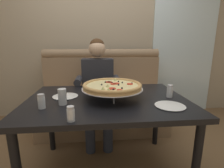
# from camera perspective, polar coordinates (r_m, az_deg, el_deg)

# --- Properties ---
(back_wall_with_window) EXTENTS (6.00, 0.12, 2.80)m
(back_wall_with_window) POSITION_cam_1_polar(r_m,az_deg,el_deg) (2.93, -3.82, 17.20)
(back_wall_with_window) COLOR tan
(back_wall_with_window) RESTS_ON ground_plane
(window_panel) EXTENTS (1.10, 0.02, 2.80)m
(window_panel) POSITION_cam_1_polar(r_m,az_deg,el_deg) (3.23, 23.55, 15.80)
(window_panel) COLOR white
(window_panel) RESTS_ON ground_plane
(booth_bench) EXTENTS (1.75, 0.78, 1.13)m
(booth_bench) POSITION_cam_1_polar(r_m,az_deg,el_deg) (2.48, -3.08, -5.55)
(booth_bench) COLOR #937556
(booth_bench) RESTS_ON ground_plane
(dining_table) EXTENTS (1.37, 0.97, 0.74)m
(dining_table) POSITION_cam_1_polar(r_m,az_deg,el_deg) (1.50, -1.68, -7.70)
(dining_table) COLOR black
(dining_table) RESTS_ON ground_plane
(diner_main) EXTENTS (0.54, 0.64, 1.27)m
(diner_main) POSITION_cam_1_polar(r_m,az_deg,el_deg) (2.14, -4.81, 0.00)
(diner_main) COLOR #2D3342
(diner_main) RESTS_ON ground_plane
(pizza) EXTENTS (0.52, 0.52, 0.14)m
(pizza) POSITION_cam_1_polar(r_m,az_deg,el_deg) (1.44, 0.09, -0.70)
(pizza) COLOR silver
(pizza) RESTS_ON dining_table
(shaker_pepper_flakes) EXTENTS (0.05, 0.05, 0.11)m
(shaker_pepper_flakes) POSITION_cam_1_polar(r_m,az_deg,el_deg) (1.57, 18.96, -2.57)
(shaker_pepper_flakes) COLOR white
(shaker_pepper_flakes) RESTS_ON dining_table
(shaker_oregano) EXTENTS (0.05, 0.05, 0.11)m
(shaker_oregano) POSITION_cam_1_polar(r_m,az_deg,el_deg) (1.34, -22.78, -5.77)
(shaker_oregano) COLOR white
(shaker_oregano) RESTS_ON dining_table
(shaker_parmesan) EXTENTS (0.05, 0.05, 0.10)m
(shaker_parmesan) POSITION_cam_1_polar(r_m,az_deg,el_deg) (1.07, -13.77, -10.13)
(shaker_parmesan) COLOR white
(shaker_parmesan) RESTS_ON dining_table
(plate_near_left) EXTENTS (0.23, 0.23, 0.02)m
(plate_near_left) POSITION_cam_1_polar(r_m,az_deg,el_deg) (1.36, 19.06, -6.72)
(plate_near_left) COLOR white
(plate_near_left) RESTS_ON dining_table
(plate_near_right) EXTENTS (0.22, 0.22, 0.02)m
(plate_near_right) POSITION_cam_1_polar(r_m,az_deg,el_deg) (1.57, -15.55, -3.79)
(plate_near_right) COLOR white
(plate_near_right) RESTS_ON dining_table
(drinking_glass) EXTENTS (0.07, 0.07, 0.13)m
(drinking_glass) POSITION_cam_1_polar(r_m,az_deg,el_deg) (1.36, -16.44, -4.48)
(drinking_glass) COLOR silver
(drinking_glass) RESTS_ON dining_table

